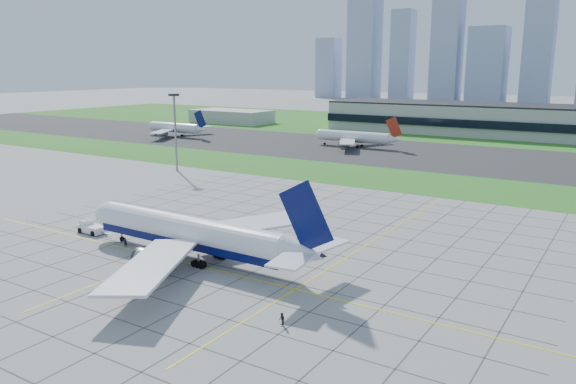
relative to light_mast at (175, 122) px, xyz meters
name	(u,v)px	position (x,y,z in m)	size (l,w,h in m)	color
ground	(214,265)	(70.00, -65.00, -16.18)	(1400.00, 1400.00, 0.00)	gray
grass_median	(402,180)	(70.00, 25.00, -16.16)	(700.00, 35.00, 0.04)	#356B1E
asphalt_taxiway	(454,157)	(70.00, 80.00, -16.15)	(700.00, 75.00, 0.04)	#383838
grass_far	(512,131)	(70.00, 190.00, -16.16)	(700.00, 145.00, 0.04)	#356B1E
apron_markings	(253,248)	(70.43, -53.91, -16.17)	(120.00, 130.00, 0.03)	#474744
service_block	(232,116)	(-90.00, 145.00, -12.18)	(50.00, 25.00, 8.00)	#B7B7B2
light_mast	(175,122)	(0.00, 0.00, 0.00)	(2.50, 2.50, 25.60)	gray
city_skyline	(567,40)	(61.29, 455.00, 42.91)	(523.00, 32.40, 160.00)	#97A7C6
airliner	(192,234)	(64.59, -64.49, -11.51)	(54.25, 54.99, 17.08)	white
pushback_tug	(91,228)	(35.72, -63.60, -15.07)	(9.03, 3.26, 2.51)	white
crew_near	(126,242)	(49.23, -66.32, -15.24)	(0.68, 0.45, 1.88)	black
crew_far	(282,320)	(93.09, -78.70, -15.26)	(0.89, 0.69, 1.83)	black
distant_jet_0	(176,128)	(-68.13, 71.47, -11.70)	(35.84, 42.66, 14.08)	white
distant_jet_1	(355,137)	(25.09, 84.90, -11.70)	(38.32, 42.66, 14.08)	white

